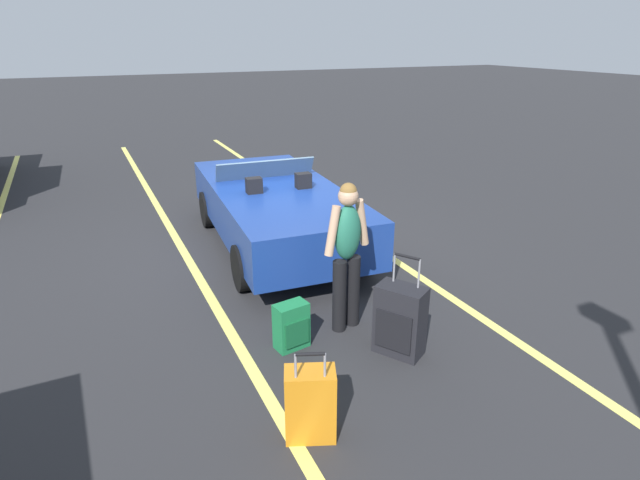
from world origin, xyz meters
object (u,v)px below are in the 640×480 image
suitcase_medium_bright (310,404)px  suitcase_large_black (400,320)px  traveler_person (347,249)px  convertible_car (272,205)px  suitcase_small_carryon (292,326)px

suitcase_medium_bright → suitcase_large_black: bearing=-39.4°
traveler_person → suitcase_large_black: bearing=-174.3°
suitcase_large_black → convertible_car: bearing=-120.3°
suitcase_large_black → suitcase_medium_bright: size_ratio=1.26×
suitcase_large_black → traveler_person: bearing=-101.5°
convertible_car → suitcase_small_carryon: bearing=167.3°
suitcase_small_carryon → traveler_person: (0.13, -0.70, 0.68)m
convertible_car → suitcase_large_black: bearing=-174.8°
suitcase_small_carryon → suitcase_large_black: bearing=50.2°
convertible_car → suitcase_small_carryon: size_ratio=8.50×
suitcase_large_black → suitcase_medium_bright: (-0.71, 1.30, -0.06)m
suitcase_medium_bright → traveler_person: size_ratio=0.51×
suitcase_medium_bright → convertible_car: bearing=5.5°
convertible_car → suitcase_large_black: 3.47m
convertible_car → traveler_person: size_ratio=2.57×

